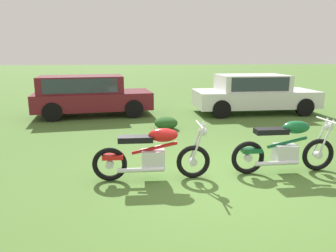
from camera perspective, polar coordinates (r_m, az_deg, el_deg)
The scene contains 6 objects.
ground_plane at distance 5.73m, azimuth 9.37°, elevation -9.71°, with size 120.00×120.00×0.00m, color #476B2D.
motorcycle_red at distance 5.56m, azimuth -2.66°, elevation -5.02°, with size 2.09×0.64×1.02m.
motorcycle_green at distance 6.28m, azimuth 20.47°, elevation -3.59°, with size 2.02×0.64×1.02m.
car_burgundy at distance 11.69m, azimuth -14.32°, elevation 5.87°, with size 4.29×2.30×1.43m.
car_white at distance 12.30m, azimuth 15.12°, elevation 6.00°, with size 4.53×2.06×1.43m.
shrub_low at distance 9.35m, azimuth -0.36°, elevation 0.55°, with size 0.69×0.68×0.37m.
Camera 1 is at (-1.39, -5.11, 2.19)m, focal length 33.74 mm.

